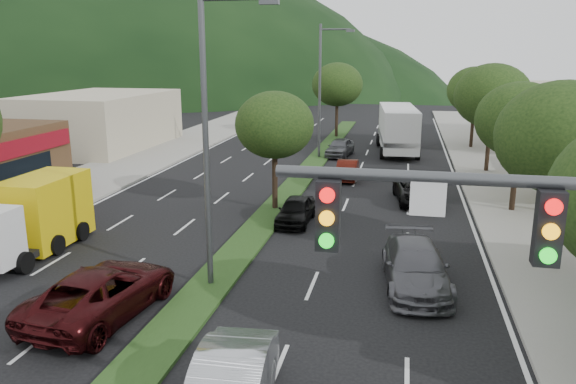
% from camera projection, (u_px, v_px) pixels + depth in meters
% --- Properties ---
extents(sidewalk_right, '(5.00, 90.00, 0.15)m').
position_uv_depth(sidewalk_right, '(506.00, 189.00, 33.43)').
color(sidewalk_right, gray).
rests_on(sidewalk_right, ground).
extents(sidewalk_left, '(6.00, 90.00, 0.15)m').
position_uv_depth(sidewalk_left, '(114.00, 171.00, 38.49)').
color(sidewalk_left, gray).
rests_on(sidewalk_left, ground).
extents(median, '(1.60, 56.00, 0.12)m').
position_uv_depth(median, '(308.00, 170.00, 38.76)').
color(median, '#1E3814').
rests_on(median, ground).
extents(bldg_left_far, '(9.00, 14.00, 4.60)m').
position_uv_depth(bldg_left_far, '(100.00, 121.00, 47.69)').
color(bldg_left_far, '#B5A88F').
rests_on(bldg_left_far, ground).
extents(bldg_right_far, '(10.00, 16.00, 5.20)m').
position_uv_depth(bldg_right_far, '(557.00, 115.00, 49.47)').
color(bldg_right_far, '#B5A88F').
rests_on(bldg_right_far, ground).
extents(hill_far, '(176.00, 132.00, 82.00)m').
position_uv_depth(hill_far, '(34.00, 87.00, 132.52)').
color(hill_far, black).
rests_on(hill_far, ground).
extents(tree_r_b, '(4.80, 4.80, 6.94)m').
position_uv_depth(tree_r_b, '(564.00, 138.00, 19.98)').
color(tree_r_b, black).
rests_on(tree_r_b, sidewalk_right).
extents(tree_r_c, '(4.40, 4.40, 6.48)m').
position_uv_depth(tree_r_c, '(520.00, 120.00, 27.65)').
color(tree_r_c, black).
rests_on(tree_r_c, sidewalk_right).
extents(tree_r_d, '(5.00, 5.00, 7.17)m').
position_uv_depth(tree_r_d, '(493.00, 96.00, 37.04)').
color(tree_r_d, black).
rests_on(tree_r_d, sidewalk_right).
extents(tree_r_e, '(4.60, 4.60, 6.71)m').
position_uv_depth(tree_r_e, '(475.00, 90.00, 46.60)').
color(tree_r_e, black).
rests_on(tree_r_e, sidewalk_right).
extents(tree_med_near, '(4.00, 4.00, 6.02)m').
position_uv_depth(tree_med_near, '(275.00, 125.00, 28.21)').
color(tree_med_near, black).
rests_on(tree_med_near, median).
extents(tree_med_far, '(4.80, 4.80, 6.94)m').
position_uv_depth(tree_med_far, '(337.00, 85.00, 52.75)').
color(tree_med_far, black).
rests_on(tree_med_far, median).
extents(streetlight_near, '(2.60, 0.25, 10.00)m').
position_uv_depth(streetlight_near, '(211.00, 128.00, 18.39)').
color(streetlight_near, '#47494C').
rests_on(streetlight_near, ground).
extents(streetlight_mid, '(2.60, 0.25, 10.00)m').
position_uv_depth(streetlight_mid, '(322.00, 85.00, 42.13)').
color(streetlight_mid, '#47494C').
rests_on(streetlight_mid, ground).
extents(suv_maroon, '(3.22, 5.92, 1.58)m').
position_uv_depth(suv_maroon, '(102.00, 292.00, 17.39)').
color(suv_maroon, '#330B0C').
rests_on(suv_maroon, ground).
extents(car_queue_a, '(1.56, 3.74, 1.27)m').
position_uv_depth(car_queue_a, '(296.00, 210.00, 26.88)').
color(car_queue_a, black).
rests_on(car_queue_a, ground).
extents(car_queue_b, '(2.66, 5.42, 1.52)m').
position_uv_depth(car_queue_b, '(416.00, 267.00, 19.50)').
color(car_queue_b, '#4F4E54').
rests_on(car_queue_b, ground).
extents(car_queue_c, '(1.36, 3.71, 1.21)m').
position_uv_depth(car_queue_c, '(347.00, 170.00, 36.10)').
color(car_queue_c, '#4A130C').
rests_on(car_queue_c, ground).
extents(car_queue_d, '(2.81, 4.98, 1.31)m').
position_uv_depth(car_queue_d, '(417.00, 191.00, 30.48)').
color(car_queue_d, black).
rests_on(car_queue_d, ground).
extents(car_queue_e, '(2.18, 4.32, 1.41)m').
position_uv_depth(car_queue_e, '(340.00, 147.00, 44.10)').
color(car_queue_e, '#525358').
rests_on(car_queue_e, ground).
extents(box_truck, '(2.41, 6.09, 2.99)m').
position_uv_depth(box_truck, '(35.00, 218.00, 22.93)').
color(box_truck, silver).
rests_on(box_truck, ground).
extents(motorhome, '(3.75, 9.74, 3.66)m').
position_uv_depth(motorhome, '(398.00, 128.00, 45.72)').
color(motorhome, silver).
rests_on(motorhome, ground).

